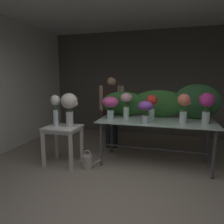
{
  "coord_description": "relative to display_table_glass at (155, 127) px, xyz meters",
  "views": [
    {
      "loc": [
        0.62,
        -2.0,
        1.6
      ],
      "look_at": [
        -0.34,
        1.4,
        1.01
      ],
      "focal_mm": 32.58,
      "sensor_mm": 36.0,
      "label": 1
    }
  ],
  "objects": [
    {
      "name": "side_table_white",
      "position": [
        -1.65,
        -0.48,
        -0.1
      ],
      "size": [
        0.63,
        0.54,
        0.73
      ],
      "color": "white",
      "rests_on": "ground"
    },
    {
      "name": "display_table_glass",
      "position": [
        0.0,
        0.0,
        0.0
      ],
      "size": [
        2.09,
        0.9,
        0.84
      ],
      "color": "silver",
      "rests_on": "ground"
    },
    {
      "name": "vase_cream_lisianthus_tall",
      "position": [
        -1.52,
        -0.43,
        0.41
      ],
      "size": [
        0.31,
        0.3,
        0.61
      ],
      "color": "silver",
      "rests_on": "side_table_white"
    },
    {
      "name": "vase_fuchsia_carnations",
      "position": [
        -0.85,
        -0.05,
        0.4
      ],
      "size": [
        0.31,
        0.31,
        0.42
      ],
      "color": "silver",
      "rests_on": "display_table_glass"
    },
    {
      "name": "wall_left",
      "position": [
        -3.25,
        0.23,
        0.74
      ],
      "size": [
        0.12,
        4.05,
        2.91
      ],
      "primitive_type": "cube",
      "color": "silver",
      "rests_on": "ground"
    },
    {
      "name": "ground_plane",
      "position": [
        -0.4,
        0.23,
        -0.72
      ],
      "size": [
        8.65,
        8.65,
        0.0
      ],
      "primitive_type": "plane",
      "color": "gray"
    },
    {
      "name": "vase_blush_lilies",
      "position": [
        -0.56,
        0.04,
        0.43
      ],
      "size": [
        0.22,
        0.22,
        0.49
      ],
      "color": "silver",
      "rests_on": "display_table_glass"
    },
    {
      "name": "vase_scarlet_tulips",
      "position": [
        -0.08,
        -0.06,
        0.41
      ],
      "size": [
        0.19,
        0.19,
        0.47
      ],
      "color": "silver",
      "rests_on": "display_table_glass"
    },
    {
      "name": "vase_magenta_dahlias",
      "position": [
        0.83,
        -0.05,
        0.46
      ],
      "size": [
        0.25,
        0.25,
        0.53
      ],
      "color": "silver",
      "rests_on": "display_table_glass"
    },
    {
      "name": "foliage_backdrop",
      "position": [
        0.08,
        0.33,
        0.41
      ],
      "size": [
        2.3,
        0.25,
        0.66
      ],
      "color": "#2D6028",
      "rests_on": "display_table_glass"
    },
    {
      "name": "florist",
      "position": [
        -1.03,
        0.66,
        0.29
      ],
      "size": [
        0.58,
        0.24,
        1.64
      ],
      "color": "#232328",
      "rests_on": "ground"
    },
    {
      "name": "watering_can",
      "position": [
        -1.14,
        -0.54,
        -0.59
      ],
      "size": [
        0.35,
        0.18,
        0.34
      ],
      "color": "#B7B2A8",
      "rests_on": "ground"
    },
    {
      "name": "vase_violet_peonies",
      "position": [
        -0.16,
        -0.33,
        0.38
      ],
      "size": [
        0.25,
        0.25,
        0.39
      ],
      "color": "silver",
      "rests_on": "display_table_glass"
    },
    {
      "name": "wall_back",
      "position": [
        -0.4,
        2.19,
        0.74
      ],
      "size": [
        5.7,
        0.12,
        2.91
      ],
      "primitive_type": "cube",
      "color": "#5B564C",
      "rests_on": "ground"
    },
    {
      "name": "vase_white_roses_tall",
      "position": [
        -1.77,
        -0.48,
        0.34
      ],
      "size": [
        0.17,
        0.17,
        0.58
      ],
      "color": "silver",
      "rests_on": "side_table_white"
    },
    {
      "name": "vase_coral_stock",
      "position": [
        0.47,
        -0.11,
        0.43
      ],
      "size": [
        0.22,
        0.21,
        0.51
      ],
      "color": "silver",
      "rests_on": "display_table_glass"
    },
    {
      "name": "ceiling_slab",
      "position": [
        -0.4,
        0.23,
        2.26
      ],
      "size": [
        5.82,
        4.05,
        0.12
      ],
      "primitive_type": "cube",
      "color": "silver",
      "rests_on": "wall_back"
    }
  ]
}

